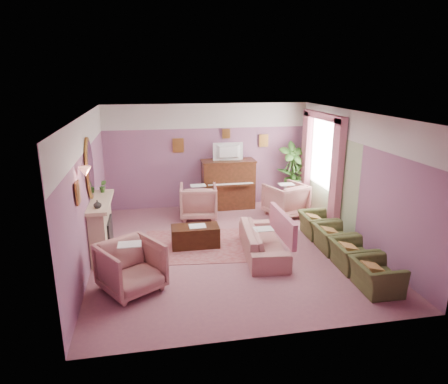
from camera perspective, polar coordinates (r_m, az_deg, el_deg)
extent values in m
cube|color=#935A66|center=(8.50, 0.80, -8.04)|extent=(5.50, 6.00, 0.01)
cube|color=silver|center=(7.78, 0.88, 11.10)|extent=(5.50, 6.00, 0.01)
cube|color=slate|center=(10.91, -2.32, 5.18)|extent=(5.50, 0.02, 2.80)
cube|color=slate|center=(5.28, 7.38, -7.35)|extent=(5.50, 0.02, 2.80)
cube|color=slate|center=(7.97, -18.93, 0.07)|extent=(0.02, 6.00, 2.80)
cube|color=slate|center=(8.98, 18.32, 1.90)|extent=(0.02, 6.00, 2.80)
cube|color=silver|center=(10.74, -2.37, 10.80)|extent=(5.50, 0.01, 0.65)
cube|color=#A2B789|center=(10.16, 14.62, 1.94)|extent=(0.01, 3.00, 2.15)
cube|color=beige|center=(8.40, -17.14, -5.07)|extent=(0.30, 1.40, 1.10)
cube|color=black|center=(8.44, -16.38, -5.99)|extent=(0.18, 0.72, 0.68)
cube|color=orange|center=(8.50, -16.01, -7.10)|extent=(0.06, 0.54, 0.10)
cube|color=beige|center=(8.21, -17.26, -1.35)|extent=(0.40, 1.55, 0.07)
cube|color=beige|center=(8.58, -15.50, -8.36)|extent=(0.55, 1.50, 0.02)
ellipsoid|color=#AF7C35|center=(8.06, -18.65, 3.22)|extent=(0.04, 0.72, 1.20)
ellipsoid|color=silver|center=(8.05, -18.48, 3.23)|extent=(0.01, 0.60, 1.06)
cone|color=#FF947C|center=(6.99, -19.22, 2.77)|extent=(0.20, 0.20, 0.16)
cube|color=#482514|center=(10.86, 0.59, 1.07)|extent=(1.40, 0.60, 1.30)
cube|color=#482514|center=(10.51, 0.96, 0.94)|extent=(1.30, 0.12, 0.06)
cube|color=white|center=(10.50, 0.96, 1.15)|extent=(1.20, 0.08, 0.02)
cube|color=#482514|center=(10.70, 0.60, 4.48)|extent=(1.45, 0.65, 0.04)
imported|color=black|center=(10.60, 0.66, 5.96)|extent=(0.80, 0.12, 0.48)
cube|color=#AF7C35|center=(10.73, -6.56, 6.63)|extent=(0.30, 0.03, 0.38)
cube|color=#AF7C35|center=(11.13, 5.67, 7.32)|extent=(0.26, 0.03, 0.34)
cube|color=#AF7C35|center=(10.85, 0.32, 8.34)|extent=(0.22, 0.03, 0.26)
cube|color=#AF7C35|center=(6.74, -20.18, -0.11)|extent=(0.03, 0.28, 0.36)
cube|color=silver|center=(10.24, 14.10, 5.67)|extent=(0.03, 1.40, 1.80)
cube|color=#B56177|center=(9.48, 15.78, 2.23)|extent=(0.16, 0.34, 2.60)
cube|color=#B56177|center=(11.11, 11.63, 4.53)|extent=(0.16, 0.34, 2.60)
cube|color=#B56177|center=(10.09, 14.02, 10.46)|extent=(0.16, 2.20, 0.16)
imported|color=#326522|center=(8.69, -16.92, 0.81)|extent=(0.16, 0.16, 0.28)
imported|color=silver|center=(7.70, -17.64, -1.68)|extent=(0.16, 0.16, 0.16)
cube|color=#965053|center=(8.65, -3.27, -7.58)|extent=(2.68, 2.06, 0.01)
cube|color=black|center=(8.54, -4.13, -6.33)|extent=(1.01, 0.51, 0.45)
cube|color=silver|center=(8.46, -3.82, -4.87)|extent=(0.35, 0.28, 0.01)
imported|color=tan|center=(8.13, 5.61, -6.33)|extent=(0.64, 1.91, 0.77)
cube|color=#B56177|center=(8.17, 8.35, -4.71)|extent=(0.10, 1.45, 0.53)
imported|color=tan|center=(10.17, -3.69, -1.07)|extent=(0.91, 0.91, 0.95)
imported|color=tan|center=(10.38, 8.80, -0.86)|extent=(0.91, 0.91, 0.95)
imported|color=tan|center=(6.94, -13.14, -10.08)|extent=(0.91, 0.91, 0.95)
imported|color=#4A5228|center=(7.28, 20.97, -10.57)|extent=(0.57, 0.81, 0.70)
imported|color=#4A5228|center=(7.91, 17.91, -8.06)|extent=(0.57, 0.81, 0.70)
imported|color=#4A5228|center=(8.58, 15.34, -5.90)|extent=(0.57, 0.81, 0.70)
imported|color=#4A5228|center=(9.27, 13.16, -4.05)|extent=(0.57, 0.81, 0.70)
cylinder|color=silver|center=(11.40, 9.81, 0.00)|extent=(0.52, 0.52, 0.70)
imported|color=#326522|center=(11.26, 9.93, 2.54)|extent=(0.30, 0.30, 0.34)
imported|color=#326522|center=(11.22, 10.68, 2.29)|extent=(0.16, 0.16, 0.28)
cylinder|color=#AB533A|center=(11.39, 9.46, -0.94)|extent=(0.34, 0.34, 0.34)
imported|color=#326522|center=(11.16, 9.68, 3.43)|extent=(0.76, 0.76, 1.44)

